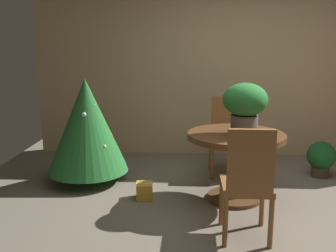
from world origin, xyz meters
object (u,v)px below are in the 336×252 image
flower_vase (245,104)px  holiday_tree (87,125)px  wooden_chair_far (228,132)px  wooden_chair_near (248,180)px  gift_box_gold (144,191)px  potted_plant (321,157)px  round_dining_table (236,152)px

flower_vase → holiday_tree: size_ratio=0.42×
holiday_tree → flower_vase: bearing=-16.2°
flower_vase → wooden_chair_far: flower_vase is taller
wooden_chair_near → holiday_tree: bearing=141.3°
wooden_chair_near → gift_box_gold: 1.36m
wooden_chair_far → holiday_tree: holiday_tree is taller
wooden_chair_far → potted_plant: 1.19m
wooden_chair_near → potted_plant: 2.07m
round_dining_table → flower_vase: bearing=-30.8°
wooden_chair_far → potted_plant: (1.15, -0.09, -0.29)m
gift_box_gold → wooden_chair_far: bearing=44.0°
flower_vase → wooden_chair_far: bearing=94.3°
gift_box_gold → potted_plant: bearing=21.6°
wooden_chair_far → round_dining_table: bearing=-90.0°
round_dining_table → wooden_chair_near: wooden_chair_near is taller
holiday_tree → potted_plant: size_ratio=2.78×
gift_box_gold → wooden_chair_near: bearing=-41.7°
wooden_chair_far → potted_plant: size_ratio=2.18×
flower_vase → potted_plant: 1.58m
gift_box_gold → potted_plant: (2.11, 0.84, 0.16)m
potted_plant → wooden_chair_far: bearing=175.7°
round_dining_table → flower_vase: size_ratio=1.92×
holiday_tree → potted_plant: (2.85, 0.33, -0.44)m
holiday_tree → wooden_chair_far: bearing=13.9°
wooden_chair_far → potted_plant: bearing=-4.3°
wooden_chair_near → gift_box_gold: wooden_chair_near is taller
wooden_chair_near → wooden_chair_far: bearing=90.0°
wooden_chair_near → holiday_tree: size_ratio=0.80×
wooden_chair_near → potted_plant: bearing=55.7°
wooden_chair_near → gift_box_gold: (-0.96, 0.85, -0.45)m
round_dining_table → potted_plant: size_ratio=2.26×
holiday_tree → wooden_chair_near: bearing=-38.7°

